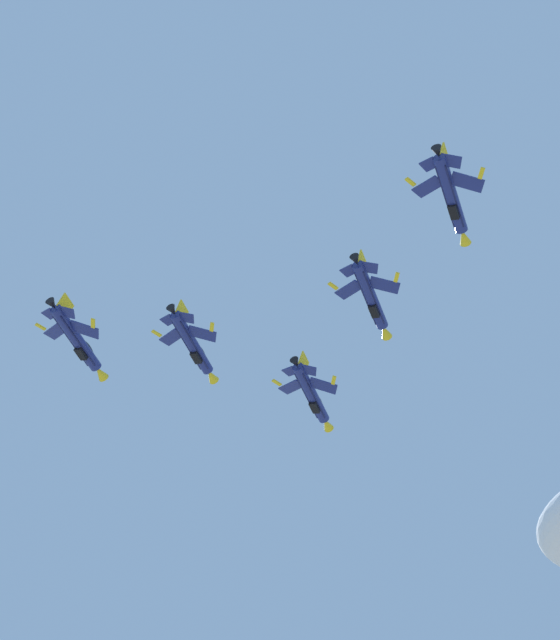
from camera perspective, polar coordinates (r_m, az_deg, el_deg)
fighter_jet_lead at (r=142.87m, az=1.95°, el=-4.56°), size 10.29×15.94×4.66m
fighter_jet_left_wing at (r=140.69m, az=-5.32°, el=-1.49°), size 10.42×15.94×4.44m
fighter_jet_right_wing at (r=133.98m, az=5.55°, el=1.38°), size 10.44×15.94×4.39m
fighter_jet_left_outer at (r=137.03m, az=-12.21°, el=-1.19°), size 10.23×15.94×4.73m
fighter_jet_right_outer at (r=125.35m, az=10.36°, el=7.40°), size 10.21×15.94×4.76m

